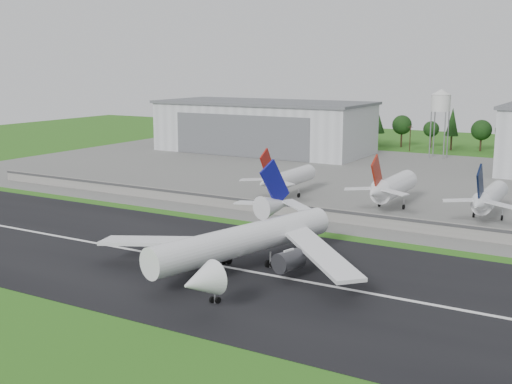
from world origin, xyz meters
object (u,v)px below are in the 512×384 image
Objects in this scene: main_airliner at (243,247)px; parked_jet_red_a at (286,178)px; parked_jet_red_b at (390,187)px; parked_jet_navy at (488,198)px.

parked_jet_red_a is (-25.45, 66.93, 0.97)m from main_airliner.
parked_jet_red_b is 25.71m from parked_jet_navy.
parked_jet_navy is at bearing -0.00° from parked_jet_red_a.
parked_jet_navy is at bearing -100.52° from main_airliner.
parked_jet_red_a is 1.00× the size of parked_jet_navy.
main_airliner is 1.87× the size of parked_jet_red_a.
parked_jet_red_b is at bearing 0.12° from parked_jet_red_a.
parked_jet_navy is (32.48, 66.92, 0.96)m from main_airliner.
parked_jet_navy is (57.93, -0.00, -0.01)m from parked_jet_red_a.
parked_jet_red_a is 1.00× the size of parked_jet_red_b.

